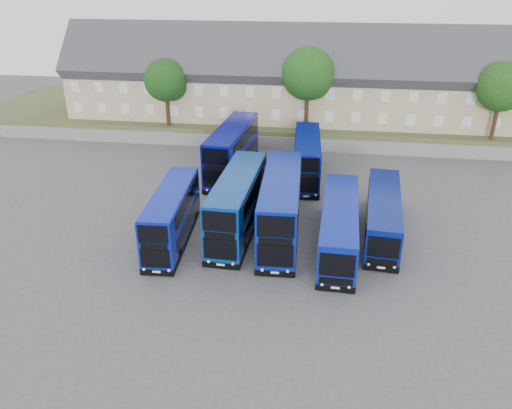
% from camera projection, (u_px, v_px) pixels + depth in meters
% --- Properties ---
extents(ground, '(120.00, 120.00, 0.00)m').
position_uv_depth(ground, '(257.00, 261.00, 35.15)').
color(ground, '#4D4D53').
rests_on(ground, ground).
extents(retaining_wall, '(70.00, 0.40, 1.50)m').
position_uv_depth(retaining_wall, '(287.00, 144.00, 56.28)').
color(retaining_wall, slate).
rests_on(retaining_wall, ground).
extents(earth_bank, '(80.00, 20.00, 2.00)m').
position_uv_depth(earth_bank, '(293.00, 118.00, 65.11)').
color(earth_bank, '#4C522E').
rests_on(earth_bank, ground).
extents(terrace_row, '(54.00, 10.40, 11.20)m').
position_uv_depth(terrace_row, '(292.00, 81.00, 59.13)').
color(terrace_row, tan).
rests_on(terrace_row, earth_bank).
extents(dd_front_left, '(2.93, 10.17, 3.99)m').
position_uv_depth(dd_front_left, '(172.00, 217.00, 37.02)').
color(dd_front_left, '#0919A5').
rests_on(dd_front_left, ground).
extents(dd_front_mid, '(3.04, 11.58, 4.57)m').
position_uv_depth(dd_front_mid, '(238.00, 205.00, 38.28)').
color(dd_front_mid, navy).
rests_on(dd_front_mid, ground).
extents(dd_front_right, '(3.21, 12.06, 4.75)m').
position_uv_depth(dd_front_right, '(281.00, 208.00, 37.61)').
color(dd_front_right, '#081B96').
rests_on(dd_front_right, ground).
extents(dd_rear_left, '(3.55, 12.00, 4.71)m').
position_uv_depth(dd_rear_left, '(232.00, 151.00, 49.28)').
color(dd_rear_left, '#070D91').
rests_on(dd_rear_left, ground).
extents(dd_rear_right, '(2.92, 10.58, 4.16)m').
position_uv_depth(dd_rear_right, '(307.00, 159.00, 48.12)').
color(dd_rear_right, '#081399').
rests_on(dd_rear_right, ground).
extents(coach_east_a, '(2.92, 12.19, 3.31)m').
position_uv_depth(coach_east_a, '(339.00, 227.00, 36.37)').
color(coach_east_a, '#081BA1').
rests_on(coach_east_a, ground).
extents(coach_east_b, '(3.36, 11.67, 3.15)m').
position_uv_depth(coach_east_b, '(383.00, 215.00, 38.20)').
color(coach_east_b, navy).
rests_on(coach_east_b, ground).
extents(tree_west, '(4.80, 4.80, 7.65)m').
position_uv_depth(tree_west, '(167.00, 82.00, 56.33)').
color(tree_west, '#382314').
rests_on(tree_west, earth_bank).
extents(tree_mid, '(5.76, 5.76, 9.18)m').
position_uv_depth(tree_mid, '(309.00, 76.00, 54.29)').
color(tree_mid, '#382314').
rests_on(tree_mid, earth_bank).
extents(tree_east, '(5.12, 5.12, 8.16)m').
position_uv_depth(tree_east, '(503.00, 89.00, 51.58)').
color(tree_east, '#382314').
rests_on(tree_east, earth_bank).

